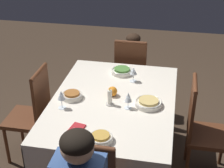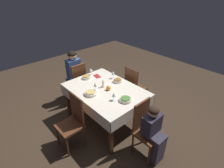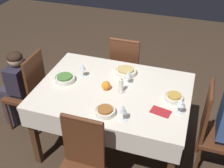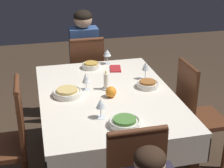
{
  "view_description": "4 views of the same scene",
  "coord_description": "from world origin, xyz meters",
  "px_view_note": "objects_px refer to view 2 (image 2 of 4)",
  "views": [
    {
      "loc": [
        2.49,
        0.47,
        2.31
      ],
      "look_at": [
        -0.05,
        -0.02,
        0.89
      ],
      "focal_mm": 55.0,
      "sensor_mm": 36.0,
      "label": 1
    },
    {
      "loc": [
        -2.12,
        1.76,
        2.49
      ],
      "look_at": [
        -0.09,
        -0.09,
        0.88
      ],
      "focal_mm": 28.0,
      "sensor_mm": 36.0,
      "label": 2
    },
    {
      "loc": [
        0.66,
        -2.08,
        2.37
      ],
      "look_at": [
        -0.02,
        0.01,
        0.82
      ],
      "focal_mm": 45.0,
      "sensor_mm": 36.0,
      "label": 3
    },
    {
      "loc": [
        -2.4,
        0.53,
        1.95
      ],
      "look_at": [
        0.05,
        -0.06,
        0.82
      ],
      "focal_mm": 55.0,
      "sensor_mm": 36.0,
      "label": 4
    }
  ],
  "objects_px": {
    "napkin_red_folded": "(97,76)",
    "chair_east": "(77,81)",
    "dining_table": "(105,93)",
    "candle_centerpiece": "(103,84)",
    "wine_glass_west": "(114,95)",
    "wine_glass_south": "(113,73)",
    "bowl_east": "(86,77)",
    "wine_glass_north": "(95,85)",
    "wine_glass_east": "(91,70)",
    "chair_north": "(73,120)",
    "bowl_north": "(91,93)",
    "chair_west": "(145,127)",
    "person_child_dark": "(154,133)",
    "orange_fruit": "(108,88)",
    "person_adult_denim": "(73,73)",
    "bowl_west": "(125,99)",
    "bowl_south": "(118,80)",
    "chair_south": "(134,86)"
  },
  "relations": [
    {
      "from": "napkin_red_folded",
      "to": "chair_east",
      "type": "bearing_deg",
      "value": 22.36
    },
    {
      "from": "dining_table",
      "to": "candle_centerpiece",
      "type": "xyz_separation_m",
      "value": [
        0.08,
        -0.01,
        0.14
      ]
    },
    {
      "from": "wine_glass_west",
      "to": "wine_glass_south",
      "type": "distance_m",
      "value": 0.77
    },
    {
      "from": "wine_glass_south",
      "to": "bowl_east",
      "type": "bearing_deg",
      "value": 48.37
    },
    {
      "from": "wine_glass_north",
      "to": "wine_glass_east",
      "type": "bearing_deg",
      "value": -28.72
    },
    {
      "from": "chair_north",
      "to": "bowl_north",
      "type": "relative_size",
      "value": 4.22
    },
    {
      "from": "chair_east",
      "to": "bowl_north",
      "type": "xyz_separation_m",
      "value": [
        -0.95,
        0.3,
        0.27
      ]
    },
    {
      "from": "candle_centerpiece",
      "to": "bowl_north",
      "type": "bearing_deg",
      "value": 98.05
    },
    {
      "from": "wine_glass_west",
      "to": "napkin_red_folded",
      "type": "xyz_separation_m",
      "value": [
        0.86,
        -0.32,
        -0.1
      ]
    },
    {
      "from": "chair_west",
      "to": "wine_glass_south",
      "type": "bearing_deg",
      "value": 70.93
    },
    {
      "from": "napkin_red_folded",
      "to": "person_child_dark",
      "type": "bearing_deg",
      "value": 172.52
    },
    {
      "from": "wine_glass_north",
      "to": "candle_centerpiece",
      "type": "distance_m",
      "value": 0.17
    },
    {
      "from": "chair_north",
      "to": "bowl_north",
      "type": "xyz_separation_m",
      "value": [
        0.12,
        -0.47,
        0.27
      ]
    },
    {
      "from": "bowl_north",
      "to": "orange_fruit",
      "type": "distance_m",
      "value": 0.34
    },
    {
      "from": "chair_west",
      "to": "candle_centerpiece",
      "type": "bearing_deg",
      "value": 88.13
    },
    {
      "from": "wine_glass_south",
      "to": "napkin_red_folded",
      "type": "bearing_deg",
      "value": 34.88
    },
    {
      "from": "wine_glass_west",
      "to": "orange_fruit",
      "type": "distance_m",
      "value": 0.34
    },
    {
      "from": "wine_glass_east",
      "to": "person_adult_denim",
      "type": "bearing_deg",
      "value": 18.17
    },
    {
      "from": "wine_glass_south",
      "to": "candle_centerpiece",
      "type": "relative_size",
      "value": 1.01
    },
    {
      "from": "wine_glass_north",
      "to": "napkin_red_folded",
      "type": "distance_m",
      "value": 0.52
    },
    {
      "from": "dining_table",
      "to": "wine_glass_north",
      "type": "height_order",
      "value": "wine_glass_north"
    },
    {
      "from": "bowl_west",
      "to": "wine_glass_north",
      "type": "xyz_separation_m",
      "value": [
        0.62,
        0.15,
        0.07
      ]
    },
    {
      "from": "bowl_east",
      "to": "candle_centerpiece",
      "type": "distance_m",
      "value": 0.5
    },
    {
      "from": "bowl_south",
      "to": "bowl_north",
      "type": "bearing_deg",
      "value": 90.38
    },
    {
      "from": "chair_west",
      "to": "candle_centerpiece",
      "type": "xyz_separation_m",
      "value": [
        1.07,
        -0.03,
        0.3
      ]
    },
    {
      "from": "orange_fruit",
      "to": "napkin_red_folded",
      "type": "xyz_separation_m",
      "value": [
        0.56,
        -0.17,
        -0.04
      ]
    },
    {
      "from": "bowl_north",
      "to": "candle_centerpiece",
      "type": "bearing_deg",
      "value": -81.95
    },
    {
      "from": "chair_north",
      "to": "bowl_east",
      "type": "relative_size",
      "value": 5.57
    },
    {
      "from": "person_child_dark",
      "to": "orange_fruit",
      "type": "height_order",
      "value": "person_child_dark"
    },
    {
      "from": "dining_table",
      "to": "bowl_south",
      "type": "relative_size",
      "value": 8.08
    },
    {
      "from": "napkin_red_folded",
      "to": "person_adult_denim",
      "type": "bearing_deg",
      "value": 17.49
    },
    {
      "from": "wine_glass_east",
      "to": "napkin_red_folded",
      "type": "relative_size",
      "value": 0.79
    },
    {
      "from": "wine_glass_east",
      "to": "bowl_north",
      "type": "xyz_separation_m",
      "value": [
        -0.61,
        0.46,
        -0.08
      ]
    },
    {
      "from": "chair_north",
      "to": "bowl_south",
      "type": "distance_m",
      "value": 1.17
    },
    {
      "from": "chair_north",
      "to": "bowl_west",
      "type": "height_order",
      "value": "chair_north"
    },
    {
      "from": "chair_south",
      "to": "bowl_south",
      "type": "distance_m",
      "value": 0.51
    },
    {
      "from": "dining_table",
      "to": "chair_east",
      "type": "height_order",
      "value": "chair_east"
    },
    {
      "from": "chair_east",
      "to": "chair_south",
      "type": "distance_m",
      "value": 1.29
    },
    {
      "from": "person_adult_denim",
      "to": "orange_fruit",
      "type": "height_order",
      "value": "person_adult_denim"
    },
    {
      "from": "wine_glass_south",
      "to": "orange_fruit",
      "type": "bearing_deg",
      "value": 126.76
    },
    {
      "from": "dining_table",
      "to": "candle_centerpiece",
      "type": "height_order",
      "value": "candle_centerpiece"
    },
    {
      "from": "person_adult_denim",
      "to": "bowl_west",
      "type": "distance_m",
      "value": 1.65
    },
    {
      "from": "dining_table",
      "to": "orange_fruit",
      "type": "bearing_deg",
      "value": -163.48
    },
    {
      "from": "bowl_east",
      "to": "bowl_west",
      "type": "height_order",
      "value": "same"
    },
    {
      "from": "dining_table",
      "to": "person_adult_denim",
      "type": "bearing_deg",
      "value": 0.37
    },
    {
      "from": "chair_north",
      "to": "wine_glass_north",
      "type": "relative_size",
      "value": 6.51
    },
    {
      "from": "person_child_dark",
      "to": "bowl_south",
      "type": "height_order",
      "value": "person_child_dark"
    },
    {
      "from": "bowl_east",
      "to": "wine_glass_south",
      "type": "distance_m",
      "value": 0.56
    },
    {
      "from": "chair_south",
      "to": "wine_glass_south",
      "type": "bearing_deg",
      "value": 57.92
    },
    {
      "from": "bowl_south",
      "to": "napkin_red_folded",
      "type": "xyz_separation_m",
      "value": [
        0.45,
        0.16,
        -0.02
      ]
    }
  ]
}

